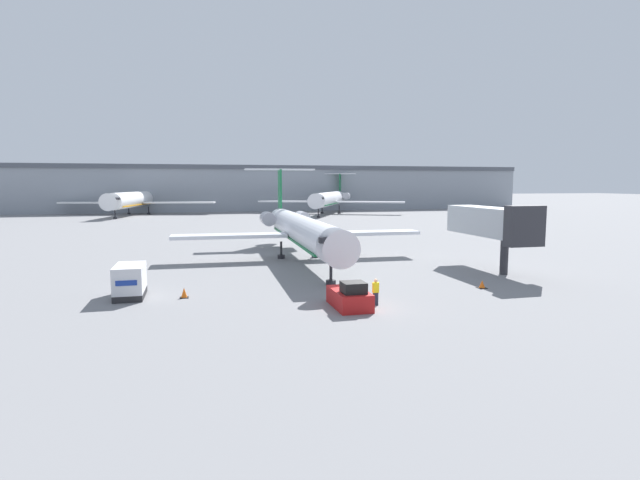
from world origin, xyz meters
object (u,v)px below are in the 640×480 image
airplane_parked_far_left (137,199)px  worker_near_tug (376,291)px  airplane_main (300,228)px  pushback_tug (350,297)px  jet_bridge (492,222)px  luggage_cart (130,281)px  traffic_cone_left (184,293)px  traffic_cone_right (482,285)px  airplane_parked_far_right (330,199)px

airplane_parked_far_left → worker_near_tug: bearing=-76.2°
airplane_main → pushback_tug: size_ratio=8.38×
pushback_tug → jet_bridge: (16.80, 10.02, 3.76)m
worker_near_tug → jet_bridge: jet_bridge is taller
airplane_main → luggage_cart: size_ratio=8.79×
traffic_cone_left → airplane_main: bearing=53.4°
airplane_main → worker_near_tug: airplane_main is taller
traffic_cone_right → jet_bridge: size_ratio=0.06×
traffic_cone_left → airplane_parked_far_right: bearing=68.6°
traffic_cone_left → traffic_cone_right: (22.15, -2.25, -0.06)m
pushback_tug → traffic_cone_right: 12.11m
pushback_tug → worker_near_tug: (1.83, 0.10, 0.26)m
pushback_tug → worker_near_tug: 1.85m
airplane_main → pushback_tug: (-1.10, -21.00, -2.61)m
pushback_tug → jet_bridge: jet_bridge is taller
airplane_parked_far_right → jet_bridge: 85.77m
airplane_main → traffic_cone_right: (10.58, -17.81, -3.00)m
traffic_cone_left → airplane_parked_far_left: bearing=97.7°
traffic_cone_right → airplane_parked_far_left: 107.55m
traffic_cone_left → traffic_cone_right: size_ratio=1.10×
worker_near_tug → traffic_cone_right: (9.84, 3.09, -0.65)m
pushback_tug → worker_near_tug: pushback_tug is taller
traffic_cone_left → pushback_tug: bearing=-27.4°
worker_near_tug → traffic_cone_left: 13.43m
airplane_main → airplane_parked_far_right: bearing=72.4°
airplane_parked_far_left → jet_bridge: bearing=-66.7°
luggage_cart → airplane_parked_far_left: airplane_parked_far_left is taller
luggage_cart → jet_bridge: 31.35m
airplane_main → traffic_cone_left: 19.62m
luggage_cart → traffic_cone_right: (25.85, -3.40, -0.87)m
pushback_tug → airplane_parked_far_left: 107.36m
traffic_cone_left → jet_bridge: jet_bridge is taller
luggage_cart → pushback_tug: bearing=-24.9°
airplane_main → worker_near_tug: (0.74, -20.90, -2.35)m
airplane_parked_far_right → traffic_cone_left: bearing=-111.4°
airplane_main → traffic_cone_left: bearing=-126.6°
pushback_tug → traffic_cone_right: pushback_tug is taller
pushback_tug → jet_bridge: bearing=30.8°
pushback_tug → airplane_parked_far_right: bearing=75.5°
luggage_cart → airplane_parked_far_right: airplane_parked_far_right is taller
luggage_cart → traffic_cone_left: 3.96m
pushback_tug → airplane_parked_far_left: size_ratio=0.10×
airplane_main → jet_bridge: size_ratio=2.97×
airplane_main → traffic_cone_right: size_ratio=50.07×
worker_near_tug → airplane_parked_far_right: 98.07m
airplane_main → airplane_parked_far_left: (-24.96, 83.63, 0.59)m
airplane_parked_far_right → jet_bridge: (-7.89, -85.40, 0.54)m
worker_near_tug → airplane_parked_far_left: size_ratio=0.05×
worker_near_tug → traffic_cone_right: size_ratio=2.69×
jet_bridge → pushback_tug: bearing=-149.2°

